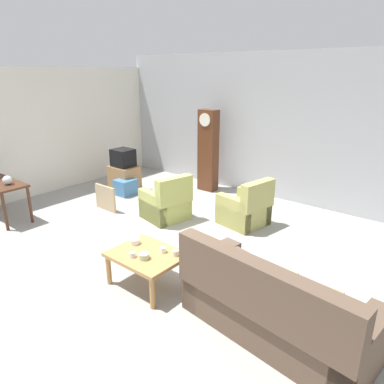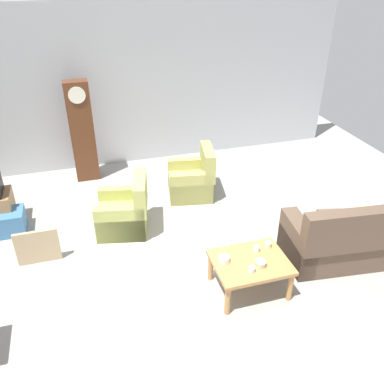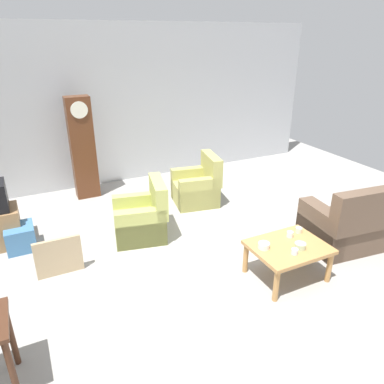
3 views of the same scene
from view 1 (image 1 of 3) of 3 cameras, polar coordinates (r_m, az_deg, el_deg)
The scene contains 19 objects.
ground_plane at distance 5.92m, azimuth -5.27°, elevation -9.28°, with size 10.40×10.40×0.00m, color #999691.
garage_door_wall at distance 8.25m, azimuth 12.38°, elevation 10.24°, with size 8.40×0.16×3.20m, color #ADAFB5.
pegboard_wall_left at distance 8.99m, azimuth -23.44°, elevation 8.79°, with size 0.12×6.40×2.88m, color silver.
couch_floral at distance 4.12m, azimuth 12.70°, elevation -17.94°, with size 2.19×1.11×1.04m.
armchair_olive_near at distance 6.97m, azimuth -4.12°, elevation -1.99°, with size 0.93×0.91×0.92m.
armchair_olive_far at distance 6.77m, azimuth 8.61°, elevation -2.81°, with size 0.91×0.89×0.92m.
coffee_table_wood at distance 4.88m, azimuth -7.29°, elevation -10.48°, with size 0.96×0.76×0.48m.
console_table_dark at distance 7.80m, azimuth -28.49°, elevation 0.70°, with size 1.30×0.56×0.77m.
grandfather_clock at distance 8.52m, azimuth 2.62°, elevation 6.67°, with size 0.44×0.30×1.94m.
tv_stand_cabinet at distance 8.85m, azimuth -10.84°, elevation 2.25°, with size 0.68×0.52×0.59m, color #997047.
tv_crt at distance 8.72m, azimuth -11.05°, elevation 5.44°, with size 0.48×0.44×0.42m, color black.
framed_picture_leaning at distance 7.63m, azimuth -13.77°, elevation -0.94°, with size 0.60×0.05×0.53m, color tan.
storage_box_blue at distance 8.52m, azimuth -10.64°, elevation 0.81°, with size 0.40×0.44×0.37m, color teal.
glass_dome_cloche at distance 7.48m, azimuth -27.62°, elevation 1.71°, with size 0.17×0.17×0.17m, color silver.
cup_white_porcelain at distance 4.84m, azimuth -4.67°, elevation -9.25°, with size 0.09×0.09×0.07m, color white.
cup_blue_rimmed at distance 4.77m, azimuth -9.56°, elevation -9.93°, with size 0.08×0.08×0.07m, color silver.
cup_cream_tall at distance 4.75m, azimuth -2.68°, elevation -9.78°, with size 0.09×0.09×0.07m, color beige.
bowl_white_stacked at distance 5.10m, azimuth -9.22°, elevation -7.85°, with size 0.14×0.14×0.08m, color white.
bowl_shallow_green at distance 4.71m, azimuth -7.75°, elevation -10.18°, with size 0.14×0.14×0.08m, color #B2C69E.
Camera 1 is at (3.70, -3.68, 2.80)m, focal length 33.09 mm.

